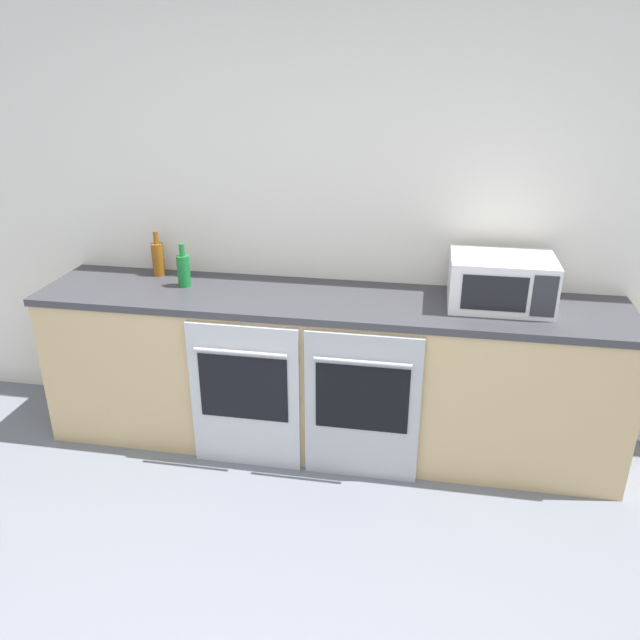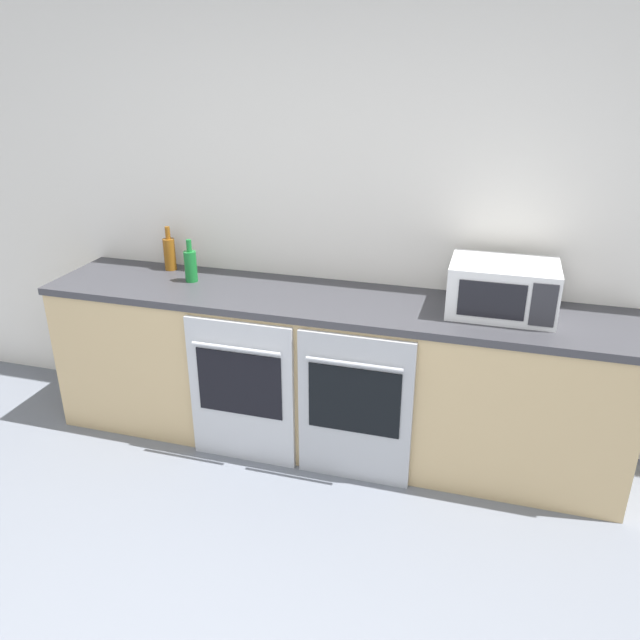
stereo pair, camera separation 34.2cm
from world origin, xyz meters
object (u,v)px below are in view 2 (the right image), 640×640
oven_left (241,392)px  bottle_amber (170,253)px  microwave (503,288)px  bottle_green (191,265)px  oven_right (354,409)px

oven_left → bottle_amber: size_ratio=3.16×
microwave → bottle_green: 1.73m
oven_left → oven_right: (0.63, 0.00, 0.00)m
oven_left → bottle_amber: (-0.65, 0.51, 0.58)m
oven_right → microwave: bearing=28.3°
microwave → bottle_green: (-1.72, -0.00, -0.04)m
bottle_green → microwave: bearing=0.0°
bottle_green → oven_left: bearing=-39.6°
bottle_amber → microwave: bearing=-4.6°
oven_right → microwave: 0.97m
oven_right → microwave: size_ratio=1.61×
microwave → bottle_amber: (-1.94, 0.16, -0.03)m
microwave → bottle_green: microwave is taller
oven_right → bottle_green: 1.26m
oven_left → oven_right: size_ratio=1.00×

